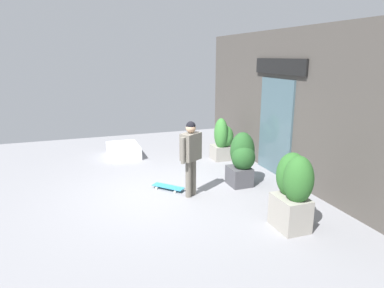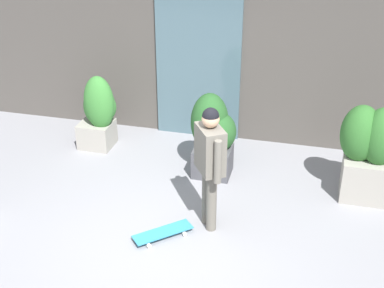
% 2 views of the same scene
% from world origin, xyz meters
% --- Properties ---
extents(ground_plane, '(12.00, 12.00, 0.00)m').
position_xyz_m(ground_plane, '(0.00, 0.00, 0.00)').
color(ground_plane, gray).
extents(building_facade, '(8.70, 0.31, 3.58)m').
position_xyz_m(building_facade, '(-0.01, 3.17, 1.78)').
color(building_facade, '#4C4742').
rests_on(building_facade, ground_plane).
extents(skateboarder, '(0.45, 0.53, 1.64)m').
position_xyz_m(skateboarder, '(0.36, 0.50, 1.00)').
color(skateboarder, '#666056').
rests_on(skateboarder, ground_plane).
extents(skateboard, '(0.71, 0.67, 0.08)m').
position_xyz_m(skateboard, '(-0.14, 0.13, 0.06)').
color(skateboard, teal).
rests_on(skateboard, ground_plane).
extents(planter_box_left, '(0.62, 0.60, 1.24)m').
position_xyz_m(planter_box_left, '(-1.85, 2.25, 0.63)').
color(planter_box_left, gray).
rests_on(planter_box_left, ground_plane).
extents(planter_box_right, '(0.68, 0.62, 1.25)m').
position_xyz_m(planter_box_right, '(0.11, 1.85, 0.65)').
color(planter_box_right, '#47474C').
rests_on(planter_box_right, ground_plane).
extents(planter_box_mid, '(0.78, 0.61, 1.35)m').
position_xyz_m(planter_box_mid, '(2.28, 1.71, 0.75)').
color(planter_box_mid, gray).
rests_on(planter_box_mid, ground_plane).
extents(snow_ledge, '(1.23, 0.90, 0.35)m').
position_xyz_m(snow_ledge, '(-3.17, -0.44, 0.18)').
color(snow_ledge, white).
rests_on(snow_ledge, ground_plane).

